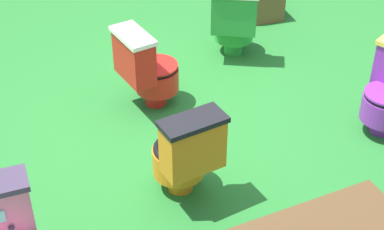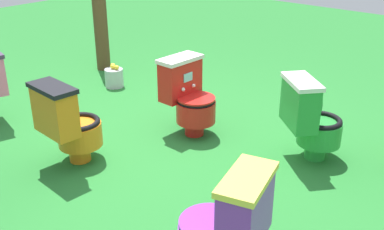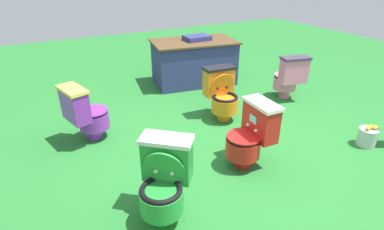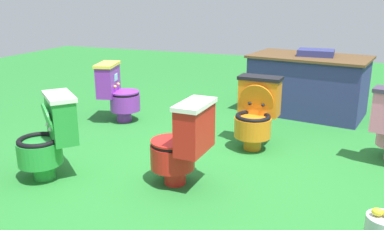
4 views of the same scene
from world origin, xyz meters
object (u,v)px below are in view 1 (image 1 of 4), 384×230
at_px(toilet_red, 147,69).
at_px(small_crate, 263,2).
at_px(toilet_orange, 185,153).
at_px(toilet_green, 234,21).

bearing_deg(toilet_red, small_crate, 114.40).
relative_size(toilet_orange, toilet_red, 1.00).
bearing_deg(toilet_orange, toilet_red, 76.34).
distance_m(toilet_green, small_crate, 0.95).
bearing_deg(toilet_orange, small_crate, 43.82).
xyz_separation_m(toilet_green, small_crate, (-0.78, -0.49, -0.20)).
xyz_separation_m(toilet_red, small_crate, (-1.89, -0.76, -0.20)).
bearing_deg(toilet_red, toilet_green, 105.88).
bearing_deg(toilet_green, toilet_red, -126.14).
bearing_deg(toilet_red, toilet_orange, -15.41).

